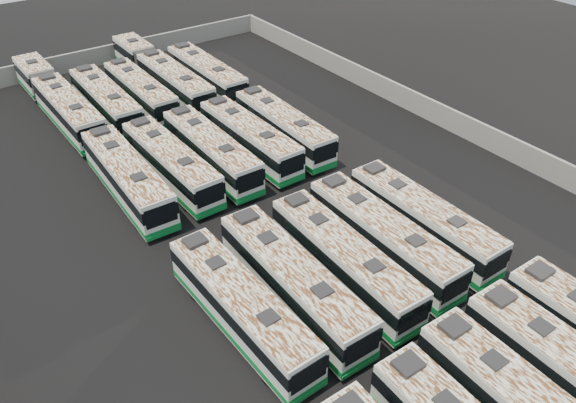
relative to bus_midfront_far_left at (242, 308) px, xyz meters
The scene contains 17 objects.
ground 11.81m from the bus_midfront_far_left, 51.83° to the left, with size 140.00×140.00×0.00m, color black.
perimeter_wall 11.70m from the bus_midfront_far_left, 51.83° to the left, with size 45.20×73.20×2.20m.
bus_midfront_far_left is the anchor object (origin of this frame).
bus_midfront_left 3.65m from the bus_midfront_far_left, ahead, with size 2.99×13.07×3.67m.
bus_midfront_center 7.53m from the bus_midfront_far_left, ahead, with size 3.02×12.81×3.59m.
bus_midfront_right 11.18m from the bus_midfront_far_left, ahead, with size 2.84×12.88×3.62m.
bus_midfront_far_right 14.86m from the bus_midfront_far_left, ahead, with size 2.70×12.60×3.55m.
bus_midback_far_left 16.96m from the bus_midfront_far_left, 90.01° to the left, with size 3.09×13.13×3.69m.
bus_midback_left 17.43m from the bus_midfront_far_left, 77.55° to the left, with size 2.99×12.71×3.56m.
bus_midback_center 18.46m from the bus_midfront_far_left, 66.33° to the left, with size 2.77×12.71×3.58m.
bus_midback_right 20.26m from the bus_midfront_far_left, 56.33° to the left, with size 2.85×12.63×3.55m.
bus_midback_far_right 22.49m from the bus_midfront_far_left, 48.58° to the left, with size 2.96×12.68×3.56m.
bus_back_far_left 34.70m from the bus_midfront_far_left, 90.07° to the left, with size 3.05×20.19×3.66m.
bus_back_left 31.54m from the bus_midfront_far_left, 83.27° to the left, with size 2.81×12.93×3.64m.
bus_back_center 32.30m from the bus_midfront_far_left, 76.79° to the left, with size 2.68×12.58×3.54m.
bus_back_right 36.51m from the bus_midfront_far_left, 72.19° to the left, with size 2.77×20.08×3.64m.
bus_back_far_right 34.72m from the bus_midfront_far_left, 64.56° to the left, with size 2.83×13.07×3.68m.
Camera 1 is at (-18.44, -29.50, 25.81)m, focal length 35.00 mm.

